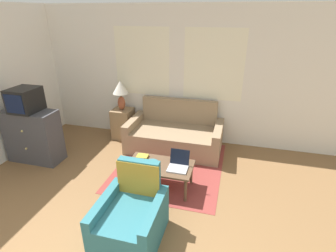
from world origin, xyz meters
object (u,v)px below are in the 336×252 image
couch (175,135)px  book_red (142,157)px  armchair (132,218)px  laptop (178,164)px  television (25,100)px  coffee_table (160,167)px  snack_bowl (152,163)px  cup_navy (183,159)px  table_lamp (121,90)px

couch → book_red: couch is taller
armchair → laptop: bearing=72.0°
television → laptop: television is taller
television → coffee_table: (2.36, -0.21, -0.78)m
couch → coffee_table: bearing=-86.6°
coffee_table → couch: bearing=93.4°
couch → television: bearing=-154.6°
television → snack_bowl: (2.24, -0.22, -0.71)m
television → book_red: size_ratio=2.62×
couch → armchair: (0.03, -2.28, -0.00)m
television → cup_navy: television is taller
snack_bowl → book_red: bearing=145.2°
cup_navy → snack_bowl: (-0.43, -0.19, -0.02)m
laptop → snack_bowl: 0.40m
armchair → snack_bowl: size_ratio=4.09×
television → coffee_table: size_ratio=0.48×
snack_bowl → television: bearing=174.5°
armchair → snack_bowl: armchair is taller
table_lamp → coffee_table: size_ratio=0.61×
couch → laptop: couch is taller
laptop → snack_bowl: (-0.40, -0.01, -0.03)m
television → laptop: 2.73m
armchair → snack_bowl: 1.00m
couch → table_lamp: (-1.16, 0.17, 0.76)m
table_lamp → snack_bowl: size_ratio=2.82×
armchair → book_red: bearing=103.8°
table_lamp → cup_navy: (1.55, -1.28, -0.58)m
armchair → coffee_table: 0.99m
cup_navy → book_red: bearing=-175.5°
television → cup_navy: size_ratio=4.80×
coffee_table → television: bearing=175.0°
armchair → cup_navy: 1.23m
book_red → couch: bearing=78.3°
laptop → snack_bowl: laptop is taller
snack_bowl → book_red: snack_bowl is taller
coffee_table → armchair: bearing=-92.5°
cup_navy → book_red: cup_navy is taller
armchair → television: television is taller
couch → snack_bowl: bearing=-91.8°
snack_bowl → book_red: 0.24m
television → table_lamp: size_ratio=0.78×
laptop → cup_navy: (0.03, 0.18, -0.01)m
couch → book_red: (-0.24, -1.16, 0.15)m
table_lamp → laptop: (1.52, -1.46, -0.58)m
laptop → book_red: (-0.60, 0.13, -0.04)m
cup_navy → book_red: 0.63m
couch → book_red: size_ratio=9.94×
cup_navy → couch: bearing=109.3°
television → laptop: (2.64, -0.21, -0.68)m
armchair → snack_bowl: bearing=94.3°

